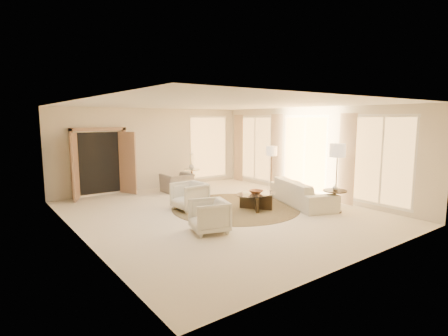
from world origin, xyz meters
TOP-DOWN VIEW (x-y plane):
  - room at (0.00, 0.00)m, footprint 7.04×8.04m
  - windows_right at (3.45, 0.10)m, footprint 0.10×6.40m
  - window_back_corner at (2.30, 3.95)m, footprint 1.70×0.10m
  - curtains_right at (3.40, 1.00)m, footprint 0.06×5.20m
  - french_doors at (-1.90, 3.82)m, footprint 1.95×0.66m
  - area_rug at (0.62, 0.16)m, footprint 4.12×4.12m
  - sofa at (2.39, -0.68)m, footprint 1.69×2.56m
  - armchair_left at (-0.51, 0.74)m, footprint 0.78×0.82m
  - armchair_right at (-1.15, -1.15)m, footprint 0.89×0.92m
  - accent_chair at (0.36, 3.00)m, footprint 0.96×0.64m
  - coffee_table at (0.95, -0.31)m, footprint 1.21×1.21m
  - end_table at (2.44, -1.74)m, footprint 0.61×0.61m
  - side_table at (1.18, 3.40)m, footprint 0.57×0.57m
  - floor_lamp_near at (2.90, 1.12)m, footprint 0.37×0.37m
  - floor_lamp_far at (2.90, -1.44)m, footprint 0.43×0.43m
  - bowl at (0.95, -0.31)m, footprint 0.43×0.43m
  - end_vase at (2.44, -1.74)m, footprint 0.19×0.19m
  - side_vase at (1.18, 3.40)m, footprint 0.23×0.23m

SIDE VIEW (x-z plane):
  - area_rug at x=0.62m, z-range 0.00..0.01m
  - coffee_table at x=0.95m, z-range 0.06..0.50m
  - sofa at x=2.39m, z-range 0.00..0.70m
  - armchair_right at x=-1.15m, z-range 0.00..0.78m
  - side_table at x=1.18m, z-range 0.07..0.73m
  - end_table at x=2.44m, z-range 0.11..0.69m
  - armchair_left at x=-0.51m, z-range 0.00..0.82m
  - accent_chair at x=0.36m, z-range 0.00..0.82m
  - bowl at x=0.95m, z-range 0.44..0.53m
  - end_vase at x=2.44m, z-range 0.58..0.73m
  - side_vase at x=1.18m, z-range 0.65..0.87m
  - french_doors at x=-1.90m, z-range -0.01..2.15m
  - curtains_right at x=3.40m, z-range 0.00..2.60m
  - floor_lamp_near at x=2.90m, z-range 0.54..2.08m
  - windows_right at x=3.45m, z-range 0.15..2.55m
  - window_back_corner at x=2.30m, z-range 0.15..2.55m
  - room at x=0.00m, z-range -0.02..2.81m
  - floor_lamp_far at x=2.90m, z-range 0.62..2.39m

